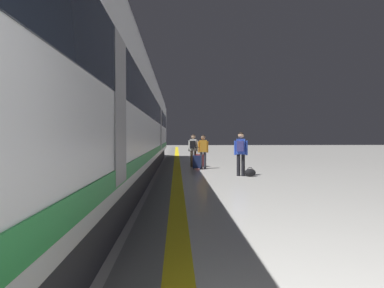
# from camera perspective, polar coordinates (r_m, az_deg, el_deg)

# --- Properties ---
(safety_line_strip) EXTENTS (0.36, 80.00, 0.01)m
(safety_line_strip) POSITION_cam_1_polar(r_m,az_deg,el_deg) (10.85, -2.40, -6.91)
(safety_line_strip) COLOR yellow
(safety_line_strip) RESTS_ON ground
(tactile_edge_band) EXTENTS (0.75, 80.00, 0.01)m
(tactile_edge_band) POSITION_cam_1_polar(r_m,az_deg,el_deg) (10.86, -4.50, -6.91)
(tactile_edge_band) COLOR slate
(tactile_edge_band) RESTS_ON ground
(high_speed_train) EXTENTS (2.94, 36.06, 4.97)m
(high_speed_train) POSITION_cam_1_polar(r_m,az_deg,el_deg) (10.65, -14.64, 6.39)
(high_speed_train) COLOR #38383D
(high_speed_train) RESTS_ON ground
(passenger_near) EXTENTS (0.50, 0.22, 1.61)m
(passenger_near) POSITION_cam_1_polar(r_m,az_deg,el_deg) (16.75, 1.80, -0.83)
(passenger_near) COLOR #383842
(passenger_near) RESTS_ON ground
(suitcase_near) EXTENTS (0.39, 0.26, 1.04)m
(suitcase_near) POSITION_cam_1_polar(r_m,az_deg,el_deg) (16.43, 0.77, -2.89)
(suitcase_near) COLOR #19234C
(suitcase_near) RESTS_ON ground
(passenger_mid) EXTENTS (0.51, 0.40, 1.70)m
(passenger_mid) POSITION_cam_1_polar(r_m,az_deg,el_deg) (13.82, 7.88, -0.97)
(passenger_mid) COLOR black
(passenger_mid) RESTS_ON ground
(duffel_bag_mid) EXTENTS (0.44, 0.26, 0.36)m
(duffel_bag_mid) POSITION_cam_1_polar(r_m,az_deg,el_deg) (13.76, 9.35, -4.56)
(duffel_bag_mid) COLOR black
(duffel_bag_mid) RESTS_ON ground
(passenger_far) EXTENTS (0.50, 0.38, 1.64)m
(passenger_far) POSITION_cam_1_polar(r_m,az_deg,el_deg) (17.84, 0.20, -0.57)
(passenger_far) COLOR brown
(passenger_far) RESTS_ON ground
(suitcase_far) EXTENTS (0.43, 0.33, 1.02)m
(suitcase_far) POSITION_cam_1_polar(r_m,az_deg,el_deg) (17.78, 1.27, -2.60)
(suitcase_far) COLOR #A51E1E
(suitcase_far) RESTS_ON ground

